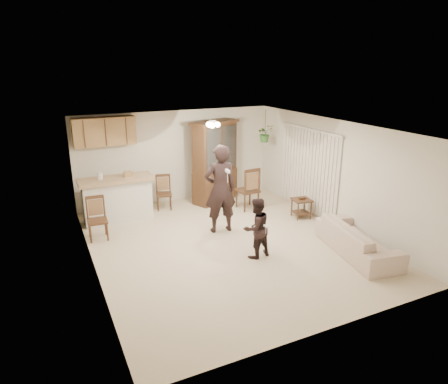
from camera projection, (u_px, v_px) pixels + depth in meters
name	position (u px, v px, depth m)	size (l,w,h in m)	color
floor	(228.00, 243.00, 8.61)	(6.50, 6.50, 0.00)	#BAA88C
ceiling	(228.00, 128.00, 7.83)	(5.50, 6.50, 0.02)	white
wall_back	(177.00, 156.00, 11.01)	(5.50, 0.02, 2.50)	beige
wall_front	(332.00, 253.00, 5.43)	(5.50, 0.02, 2.50)	beige
wall_left	(89.00, 208.00, 7.10)	(0.02, 6.50, 2.50)	beige
wall_right	(333.00, 173.00, 9.34)	(0.02, 6.50, 2.50)	beige
breakfast_bar	(118.00, 201.00, 9.72)	(1.60, 0.55, 1.00)	silver
bar_top	(116.00, 180.00, 9.55)	(1.75, 0.70, 0.08)	tan
upper_cabinets	(104.00, 131.00, 9.82)	(1.50, 0.34, 0.70)	#9C7244
vertical_blinds	(308.00, 171.00, 10.14)	(0.06, 2.30, 2.10)	beige
ceiling_fixture	(213.00, 124.00, 8.97)	(0.36, 0.36, 0.20)	#FDE4BE
hanging_plant	(265.00, 133.00, 11.03)	(0.43, 0.37, 0.48)	#285B24
plant_cord	(265.00, 122.00, 10.93)	(0.01, 0.01, 0.65)	#29241E
sofa	(358.00, 237.00, 8.07)	(1.87, 0.73, 0.73)	beige
adult	(220.00, 194.00, 8.99)	(0.66, 0.43, 1.80)	black
child	(256.00, 225.00, 7.83)	(0.66, 0.51, 1.35)	black
china_hutch	(215.00, 162.00, 10.94)	(1.52, 1.07, 2.24)	#331C12
side_table	(301.00, 208.00, 9.98)	(0.50, 0.50, 0.54)	#331C12
chair_bar	(98.00, 228.00, 8.76)	(0.45, 0.45, 0.95)	#331C12
chair_hutch_left	(164.00, 200.00, 10.58)	(0.49, 0.49, 0.91)	#331C12
chair_hutch_right	(247.00, 197.00, 10.57)	(0.53, 0.53, 1.14)	#331C12
controller_adult	(228.00, 171.00, 8.36)	(0.05, 0.18, 0.05)	white
controller_child	(266.00, 226.00, 7.58)	(0.03, 0.11, 0.03)	white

